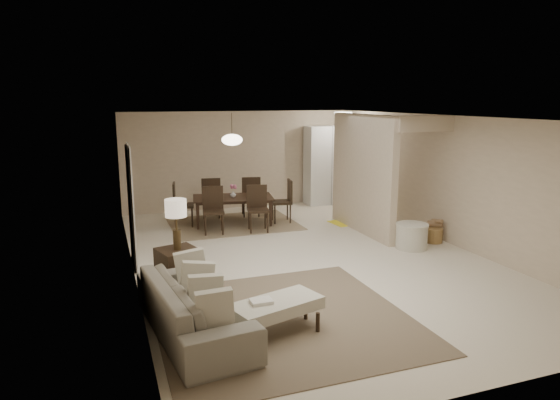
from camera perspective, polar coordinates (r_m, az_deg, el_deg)
name	(u,v)px	position (r m, az deg, el deg)	size (l,w,h in m)	color
floor	(306,257)	(9.11, 3.02, -6.49)	(9.00, 9.00, 0.00)	beige
ceiling	(308,117)	(8.67, 3.19, 9.42)	(9.00, 9.00, 0.00)	white
back_wall	(240,160)	(13.03, -4.63, 4.59)	(6.00, 6.00, 0.00)	#B9A58C
left_wall	(130,201)	(8.14, -16.75, -0.06)	(9.00, 9.00, 0.00)	#B9A58C
right_wall	(448,180)	(10.34, 18.63, 2.21)	(9.00, 9.00, 0.00)	#B9A58C
partition	(362,174)	(10.70, 9.41, 2.96)	(0.15, 2.50, 2.50)	#B9A58C
doorway	(131,207)	(8.78, -16.69, -0.77)	(0.04, 0.90, 2.04)	black
pantry_cabinet	(328,165)	(13.53, 5.45, 3.99)	(1.20, 0.55, 2.10)	silver
flush_light	(343,113)	(12.55, 7.24, 9.82)	(0.44, 0.44, 0.05)	white
living_rug	(283,319)	(6.66, 0.35, -13.43)	(3.20, 3.20, 0.01)	brown
sofa	(194,307)	(6.26, -9.84, -12.01)	(0.90, 2.30, 0.67)	gray
ottoman_bench	(276,307)	(6.21, -0.45, -12.12)	(1.24, 0.82, 0.41)	beige
side_table	(178,268)	(7.74, -11.55, -7.66)	(0.55, 0.55, 0.61)	black
table_lamp	(176,212)	(7.50, -11.81, -1.41)	(0.32, 0.32, 0.76)	#43331C
round_pouf	(412,236)	(9.85, 14.81, -4.03)	(0.61, 0.61, 0.48)	beige
wicker_basket	(434,235)	(10.41, 17.15, -3.86)	(0.34, 0.34, 0.29)	olive
dining_rug	(234,224)	(11.45, -5.32, -2.73)	(2.80, 2.10, 0.01)	#77624A
dining_table	(233,211)	(11.37, -5.35, -1.23)	(1.78, 0.99, 0.63)	black
dining_chairs	(233,203)	(11.34, -5.37, -0.34)	(2.69, 2.13, 0.99)	black
vase	(233,194)	(11.30, -5.38, 0.66)	(0.13, 0.13, 0.14)	silver
yellow_mat	(352,222)	(11.72, 8.25, -2.47)	(1.00, 0.61, 0.01)	yellow
pendant_light	(232,140)	(11.13, -5.50, 6.87)	(0.46, 0.46, 0.71)	#43331C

